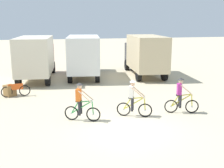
{
  "coord_description": "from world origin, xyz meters",
  "views": [
    {
      "loc": [
        -3.11,
        -10.85,
        4.59
      ],
      "look_at": [
        0.23,
        4.06,
        1.1
      ],
      "focal_mm": 44.99,
      "sensor_mm": 36.0,
      "label": 1
    }
  ],
  "objects_px": {
    "cyclist_near_camera": "(181,97)",
    "supply_crate": "(10,91)",
    "box_truck_white_box": "(84,54)",
    "cyclist_orange_shirt": "(81,103)",
    "box_truck_tan_camper": "(145,53)",
    "cyclist_cowboy_hat": "(133,100)",
    "bicycle_spare": "(16,90)",
    "box_truck_cream_rv": "(36,56)"
  },
  "relations": [
    {
      "from": "cyclist_near_camera",
      "to": "supply_crate",
      "type": "bearing_deg",
      "value": 149.05
    },
    {
      "from": "cyclist_cowboy_hat",
      "to": "bicycle_spare",
      "type": "bearing_deg",
      "value": 139.7
    },
    {
      "from": "cyclist_orange_shirt",
      "to": "cyclist_near_camera",
      "type": "relative_size",
      "value": 1.0
    },
    {
      "from": "box_truck_tan_camper",
      "to": "supply_crate",
      "type": "xyz_separation_m",
      "value": [
        -10.3,
        -4.53,
        -1.53
      ]
    },
    {
      "from": "box_truck_tan_camper",
      "to": "cyclist_orange_shirt",
      "type": "distance_m",
      "value": 11.85
    },
    {
      "from": "box_truck_tan_camper",
      "to": "bicycle_spare",
      "type": "height_order",
      "value": "box_truck_tan_camper"
    },
    {
      "from": "box_truck_tan_camper",
      "to": "cyclist_near_camera",
      "type": "height_order",
      "value": "box_truck_tan_camper"
    },
    {
      "from": "box_truck_white_box",
      "to": "cyclist_cowboy_hat",
      "type": "bearing_deg",
      "value": -83.84
    },
    {
      "from": "cyclist_near_camera",
      "to": "cyclist_orange_shirt",
      "type": "bearing_deg",
      "value": -179.62
    },
    {
      "from": "cyclist_near_camera",
      "to": "supply_crate",
      "type": "height_order",
      "value": "cyclist_near_camera"
    },
    {
      "from": "box_truck_cream_rv",
      "to": "box_truck_white_box",
      "type": "relative_size",
      "value": 0.99
    },
    {
      "from": "box_truck_white_box",
      "to": "supply_crate",
      "type": "bearing_deg",
      "value": -136.01
    },
    {
      "from": "box_truck_white_box",
      "to": "cyclist_cowboy_hat",
      "type": "distance_m",
      "value": 10.42
    },
    {
      "from": "cyclist_orange_shirt",
      "to": "supply_crate",
      "type": "height_order",
      "value": "cyclist_orange_shirt"
    },
    {
      "from": "bicycle_spare",
      "to": "cyclist_orange_shirt",
      "type": "bearing_deg",
      "value": -56.12
    },
    {
      "from": "box_truck_white_box",
      "to": "cyclist_orange_shirt",
      "type": "relative_size",
      "value": 3.84
    },
    {
      "from": "cyclist_cowboy_hat",
      "to": "supply_crate",
      "type": "height_order",
      "value": "cyclist_cowboy_hat"
    },
    {
      "from": "box_truck_cream_rv",
      "to": "cyclist_near_camera",
      "type": "xyz_separation_m",
      "value": [
        7.34,
        -10.06,
        -1.03
      ]
    },
    {
      "from": "cyclist_near_camera",
      "to": "bicycle_spare",
      "type": "distance_m",
      "value": 9.85
    },
    {
      "from": "box_truck_cream_rv",
      "to": "bicycle_spare",
      "type": "xyz_separation_m",
      "value": [
        -1.1,
        -5.0,
        -1.48
      ]
    },
    {
      "from": "box_truck_tan_camper",
      "to": "cyclist_orange_shirt",
      "type": "xyz_separation_m",
      "value": [
        -6.5,
        -9.85,
        -1.03
      ]
    },
    {
      "from": "box_truck_white_box",
      "to": "cyclist_near_camera",
      "type": "distance_m",
      "value": 10.98
    },
    {
      "from": "cyclist_cowboy_hat",
      "to": "supply_crate",
      "type": "bearing_deg",
      "value": 140.22
    },
    {
      "from": "box_truck_tan_camper",
      "to": "cyclist_orange_shirt",
      "type": "relative_size",
      "value": 3.81
    },
    {
      "from": "cyclist_cowboy_hat",
      "to": "cyclist_near_camera",
      "type": "height_order",
      "value": "same"
    },
    {
      "from": "box_truck_cream_rv",
      "to": "cyclist_orange_shirt",
      "type": "relative_size",
      "value": 3.81
    },
    {
      "from": "box_truck_tan_camper",
      "to": "bicycle_spare",
      "type": "relative_size",
      "value": 4.03
    },
    {
      "from": "cyclist_orange_shirt",
      "to": "supply_crate",
      "type": "relative_size",
      "value": 2.63
    },
    {
      "from": "box_truck_white_box",
      "to": "cyclist_orange_shirt",
      "type": "height_order",
      "value": "box_truck_white_box"
    },
    {
      "from": "cyclist_cowboy_hat",
      "to": "bicycle_spare",
      "type": "relative_size",
      "value": 1.06
    },
    {
      "from": "cyclist_near_camera",
      "to": "bicycle_spare",
      "type": "relative_size",
      "value": 1.06
    },
    {
      "from": "box_truck_cream_rv",
      "to": "box_truck_tan_camper",
      "type": "relative_size",
      "value": 1.0
    },
    {
      "from": "box_truck_cream_rv",
      "to": "cyclist_orange_shirt",
      "type": "xyz_separation_m",
      "value": [
        2.32,
        -10.09,
        -1.03
      ]
    },
    {
      "from": "box_truck_cream_rv",
      "to": "box_truck_tan_camper",
      "type": "height_order",
      "value": "same"
    },
    {
      "from": "box_truck_cream_rv",
      "to": "cyclist_orange_shirt",
      "type": "distance_m",
      "value": 10.41
    },
    {
      "from": "box_truck_tan_camper",
      "to": "cyclist_near_camera",
      "type": "relative_size",
      "value": 3.81
    },
    {
      "from": "cyclist_orange_shirt",
      "to": "supply_crate",
      "type": "distance_m",
      "value": 6.56
    },
    {
      "from": "cyclist_orange_shirt",
      "to": "cyclist_cowboy_hat",
      "type": "xyz_separation_m",
      "value": [
        2.53,
        0.05,
        0.0
      ]
    },
    {
      "from": "box_truck_white_box",
      "to": "cyclist_near_camera",
      "type": "xyz_separation_m",
      "value": [
        3.59,
        -10.33,
        -1.03
      ]
    },
    {
      "from": "box_truck_cream_rv",
      "to": "cyclist_cowboy_hat",
      "type": "distance_m",
      "value": 11.21
    },
    {
      "from": "box_truck_cream_rv",
      "to": "box_truck_tan_camper",
      "type": "xyz_separation_m",
      "value": [
        8.82,
        -0.24,
        0.0
      ]
    },
    {
      "from": "cyclist_cowboy_hat",
      "to": "box_truck_white_box",
      "type": "bearing_deg",
      "value": 96.16
    }
  ]
}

